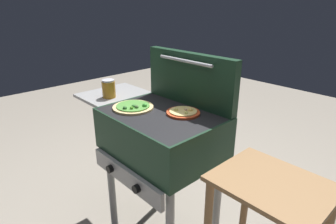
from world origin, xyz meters
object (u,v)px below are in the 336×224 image
Objects in this scene: pizza_cheese at (183,112)px; pizza_veggie at (133,107)px; grill at (160,136)px; sauce_jar at (109,89)px.

pizza_veggie is at bearing -149.00° from pizza_cheese.
pizza_cheese is (0.10, 0.08, 0.15)m from grill.
pizza_cheese is at bearing 31.00° from pizza_veggie.
grill is 0.22m from pizza_veggie.
grill is at bearing 24.89° from pizza_veggie.
pizza_cheese is 0.29m from pizza_veggie.
pizza_veggie is (-0.25, -0.15, 0.00)m from pizza_cheese.
grill is 0.20m from pizza_cheese.
sauce_jar reaches higher than pizza_cheese.
sauce_jar is at bearing 178.26° from pizza_veggie.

